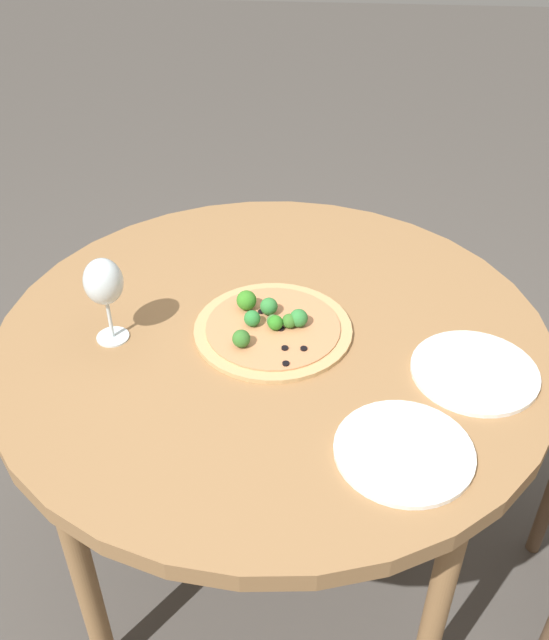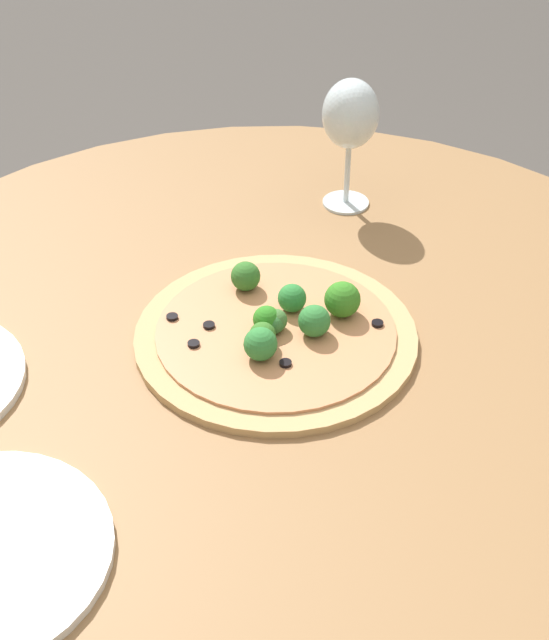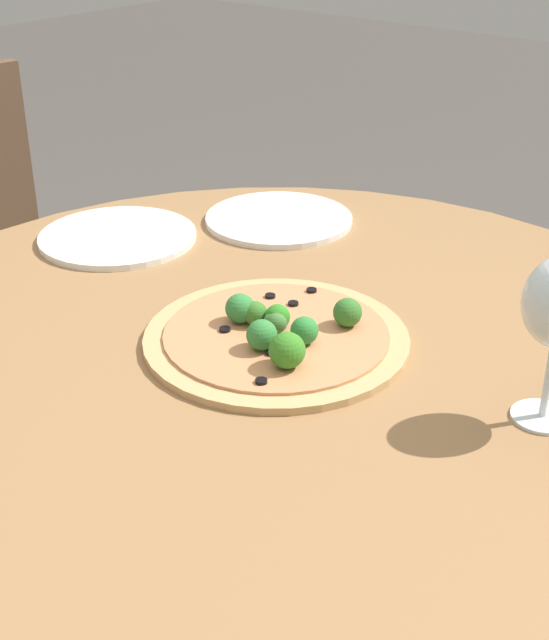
% 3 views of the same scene
% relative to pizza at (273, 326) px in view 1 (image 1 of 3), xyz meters
% --- Properties ---
extents(ground_plane, '(12.00, 12.00, 0.00)m').
position_rel_pizza_xyz_m(ground_plane, '(0.00, -0.00, -0.75)').
color(ground_plane, '#4C4742').
extents(dining_table, '(1.16, 1.16, 0.74)m').
position_rel_pizza_xyz_m(dining_table, '(0.00, -0.00, -0.07)').
color(dining_table, olive).
rests_on(dining_table, ground_plane).
extents(pizza, '(0.33, 0.33, 0.06)m').
position_rel_pizza_xyz_m(pizza, '(0.00, 0.00, 0.00)').
color(pizza, tan).
rests_on(pizza, dining_table).
extents(wine_glass, '(0.08, 0.08, 0.19)m').
position_rel_pizza_xyz_m(wine_glass, '(-0.33, -0.05, 0.12)').
color(wine_glass, silver).
rests_on(wine_glass, dining_table).
extents(plate_near, '(0.24, 0.24, 0.01)m').
position_rel_pizza_xyz_m(plate_near, '(0.25, -0.32, -0.01)').
color(plate_near, white).
rests_on(plate_near, dining_table).
extents(plate_far, '(0.25, 0.25, 0.01)m').
position_rel_pizza_xyz_m(plate_far, '(0.40, -0.10, -0.01)').
color(plate_far, white).
rests_on(plate_far, dining_table).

